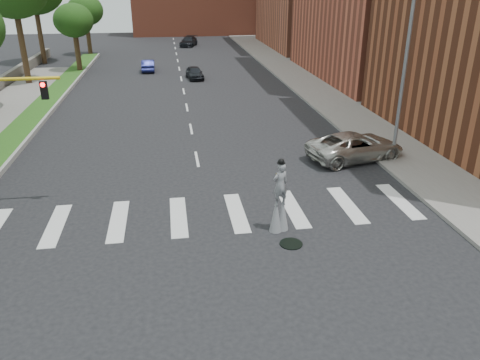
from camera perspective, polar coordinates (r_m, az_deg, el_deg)
ground_plane at (r=19.83m, az=-3.69°, el=-5.55°), size 160.00×160.00×0.00m
grass_median at (r=39.81m, az=-23.42°, el=7.67°), size 2.00×60.00×0.25m
median_curb at (r=39.55m, az=-21.94°, el=7.84°), size 0.20×60.00×0.28m
sidewalk_right at (r=45.54m, az=9.37°, el=10.99°), size 5.00×90.00×0.18m
manhole at (r=18.57m, az=6.24°, el=-7.73°), size 0.90×0.90×0.04m
streetlight at (r=26.77m, az=19.15°, el=12.03°), size 2.05×0.20×9.00m
stilt_performer at (r=18.94m, az=4.86°, el=-2.69°), size 0.82×0.64×3.15m
suv_crossing at (r=27.52m, az=13.88°, el=4.01°), size 6.06×3.79×1.56m
car_near at (r=49.89m, az=-5.55°, el=12.88°), size 1.93×3.88×1.27m
car_mid at (r=55.02m, az=-11.14°, el=13.55°), size 1.41×3.94×1.29m
car_far at (r=75.72m, az=-6.28°, el=16.45°), size 3.32×5.32×1.44m
tree_6 at (r=55.92m, az=-19.64°, el=17.79°), size 4.18×4.18×7.28m
tree_7 at (r=69.01m, az=-18.35°, el=19.00°), size 4.69×4.69×7.76m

